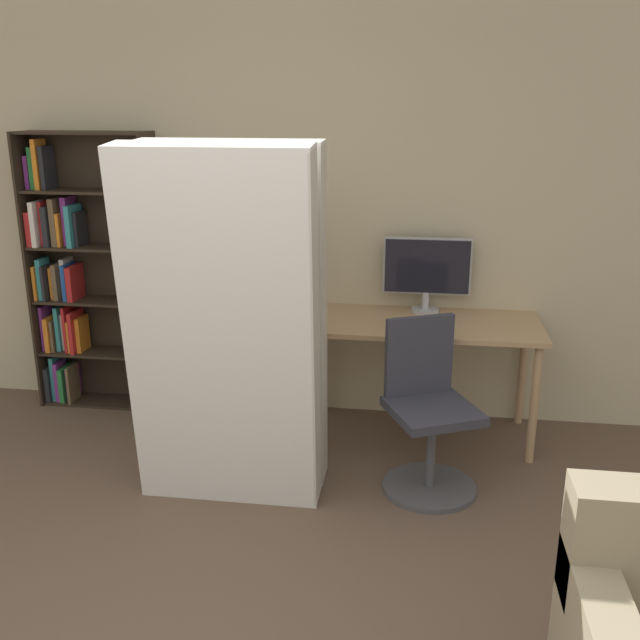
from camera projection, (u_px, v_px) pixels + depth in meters
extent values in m
cube|color=#C6B793|center=(287.00, 215.00, 4.71)|extent=(8.00, 0.06, 2.70)
cube|color=tan|center=(423.00, 324.00, 4.42)|extent=(1.45, 0.67, 0.03)
cylinder|color=tan|center=(310.00, 392.00, 4.36)|extent=(0.05, 0.05, 0.74)
cylinder|color=tan|center=(534.00, 405.00, 4.18)|extent=(0.05, 0.05, 0.74)
cylinder|color=tan|center=(323.00, 361.00, 4.88)|extent=(0.05, 0.05, 0.74)
cylinder|color=tan|center=(522.00, 371.00, 4.70)|extent=(0.05, 0.05, 0.74)
cylinder|color=#B7B7BC|center=(425.00, 310.00, 4.62)|extent=(0.18, 0.18, 0.02)
cylinder|color=#B7B7BC|center=(426.00, 300.00, 4.60)|extent=(0.04, 0.04, 0.11)
cube|color=#B7B7BC|center=(427.00, 266.00, 4.54)|extent=(0.56, 0.02, 0.37)
cube|color=black|center=(427.00, 266.00, 4.53)|extent=(0.53, 0.03, 0.34)
cylinder|color=#4C4C51|center=(429.00, 487.00, 3.97)|extent=(0.52, 0.52, 0.03)
cylinder|color=#4C4C51|center=(431.00, 450.00, 3.90)|extent=(0.05, 0.05, 0.42)
cube|color=#33333D|center=(433.00, 411.00, 3.83)|extent=(0.59, 0.59, 0.05)
cube|color=#33333D|center=(419.00, 355.00, 3.94)|extent=(0.38, 0.21, 0.45)
cube|color=#2D2319|center=(36.00, 272.00, 4.91)|extent=(0.02, 0.28, 1.89)
cube|color=#2D2319|center=(156.00, 277.00, 4.79)|extent=(0.02, 0.28, 1.89)
cube|color=#2D2319|center=(103.00, 270.00, 4.97)|extent=(0.88, 0.02, 1.89)
cube|color=#2D2319|center=(107.00, 401.00, 5.12)|extent=(0.84, 0.24, 0.02)
cube|color=#2D2319|center=(103.00, 352.00, 5.01)|extent=(0.84, 0.24, 0.02)
cube|color=#2D2319|center=(98.00, 301.00, 4.90)|extent=(0.84, 0.24, 0.02)
cube|color=#2D2319|center=(93.00, 247.00, 4.79)|extent=(0.84, 0.24, 0.02)
cube|color=#2D2319|center=(87.00, 191.00, 4.69)|extent=(0.84, 0.24, 0.02)
cube|color=#2D2319|center=(82.00, 133.00, 4.58)|extent=(0.84, 0.24, 0.02)
cube|color=#232328|center=(53.00, 381.00, 5.13)|extent=(0.03, 0.20, 0.25)
cube|color=teal|center=(59.00, 375.00, 5.14)|extent=(0.03, 0.20, 0.32)
cube|color=#7A2D84|center=(61.00, 380.00, 5.09)|extent=(0.03, 0.14, 0.29)
cube|color=#287A38|center=(67.00, 383.00, 5.11)|extent=(0.03, 0.19, 0.25)
cube|color=#7A2D84|center=(74.00, 382.00, 5.14)|extent=(0.02, 0.19, 0.24)
cube|color=brown|center=(73.00, 383.00, 5.08)|extent=(0.02, 0.16, 0.27)
cube|color=#7A2D84|center=(48.00, 326.00, 5.03)|extent=(0.02, 0.17, 0.32)
cube|color=orange|center=(52.00, 333.00, 5.02)|extent=(0.03, 0.18, 0.24)
cube|color=brown|center=(58.00, 333.00, 5.03)|extent=(0.02, 0.20, 0.22)
cube|color=teal|center=(62.00, 327.00, 5.02)|extent=(0.03, 0.16, 0.31)
cube|color=silver|center=(68.00, 330.00, 5.04)|extent=(0.04, 0.14, 0.26)
cube|color=red|center=(70.00, 328.00, 4.99)|extent=(0.02, 0.17, 0.32)
cube|color=orange|center=(74.00, 335.00, 5.00)|extent=(0.02, 0.17, 0.22)
cube|color=red|center=(77.00, 331.00, 4.97)|extent=(0.03, 0.20, 0.29)
cube|color=orange|center=(83.00, 333.00, 4.99)|extent=(0.03, 0.16, 0.25)
cube|color=orange|center=(40.00, 281.00, 4.91)|extent=(0.02, 0.18, 0.24)
cube|color=teal|center=(44.00, 279.00, 4.89)|extent=(0.04, 0.13, 0.28)
cube|color=#232328|center=(50.00, 281.00, 4.90)|extent=(0.02, 0.20, 0.24)
cube|color=orange|center=(55.00, 282.00, 4.92)|extent=(0.02, 0.13, 0.22)
cube|color=brown|center=(60.00, 281.00, 4.91)|extent=(0.03, 0.18, 0.25)
cube|color=silver|center=(68.00, 278.00, 4.93)|extent=(0.03, 0.14, 0.28)
cube|color=#1E4C9E|center=(69.00, 281.00, 4.89)|extent=(0.03, 0.17, 0.25)
cube|color=red|center=(75.00, 282.00, 4.89)|extent=(0.04, 0.20, 0.24)
cube|color=red|center=(33.00, 229.00, 4.77)|extent=(0.04, 0.15, 0.23)
cube|color=silver|center=(38.00, 224.00, 4.76)|extent=(0.03, 0.16, 0.30)
cube|color=red|center=(48.00, 223.00, 4.81)|extent=(0.02, 0.19, 0.30)
cube|color=#232328|center=(51.00, 225.00, 4.79)|extent=(0.04, 0.20, 0.27)
cube|color=brown|center=(59.00, 221.00, 4.79)|extent=(0.04, 0.19, 0.32)
cube|color=orange|center=(63.00, 229.00, 4.79)|extent=(0.02, 0.17, 0.22)
cube|color=#7A2D84|center=(70.00, 221.00, 4.79)|extent=(0.04, 0.16, 0.33)
cube|color=teal|center=(74.00, 225.00, 4.76)|extent=(0.03, 0.19, 0.28)
cube|color=#232328|center=(81.00, 228.00, 4.78)|extent=(0.02, 0.16, 0.23)
cube|color=#7A2D84|center=(32.00, 172.00, 4.74)|extent=(0.03, 0.16, 0.22)
cube|color=#287A38|center=(36.00, 168.00, 4.70)|extent=(0.03, 0.14, 0.27)
cube|color=orange|center=(40.00, 164.00, 4.68)|extent=(0.03, 0.15, 0.32)
cube|color=#232328|center=(48.00, 167.00, 4.69)|extent=(0.03, 0.16, 0.28)
cube|color=silver|center=(222.00, 334.00, 3.59)|extent=(0.97, 0.38, 1.90)
cube|color=beige|center=(316.00, 339.00, 3.52)|extent=(0.01, 0.38, 1.86)
cube|color=silver|center=(236.00, 319.00, 3.85)|extent=(0.97, 0.29, 1.89)
cube|color=beige|center=(323.00, 322.00, 3.79)|extent=(0.01, 0.29, 1.86)
cube|color=gray|center=(606.00, 635.00, 2.19)|extent=(0.16, 0.80, 0.20)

